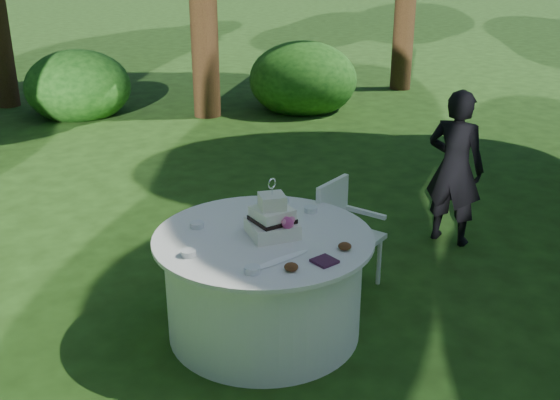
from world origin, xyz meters
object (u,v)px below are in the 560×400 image
object	(u,v)px
napkins	(325,261)
guest	(455,168)
cake	(273,220)
table	(264,283)
chair	(343,227)

from	to	relation	value
napkins	guest	size ratio (longest dim) A/B	0.09
cake	napkins	bearing A→B (deg)	-90.57
guest	cake	xyz separation A→B (m)	(-2.29, -0.16, 0.15)
napkins	table	size ratio (longest dim) A/B	0.09
table	cake	size ratio (longest dim) A/B	3.65
table	guest	bearing A→B (deg)	3.10
chair	cake	bearing A→B (deg)	-167.95
table	chair	xyz separation A→B (m)	(0.94, 0.15, 0.13)
guest	cake	distance (m)	2.30
guest	table	size ratio (longest dim) A/B	0.95
guest	chair	size ratio (longest dim) A/B	1.65
guest	table	xyz separation A→B (m)	(-2.34, -0.13, -0.35)
cake	table	bearing A→B (deg)	148.11
napkins	guest	bearing A→B (deg)	17.06
napkins	cake	xyz separation A→B (m)	(0.01, 0.54, 0.10)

